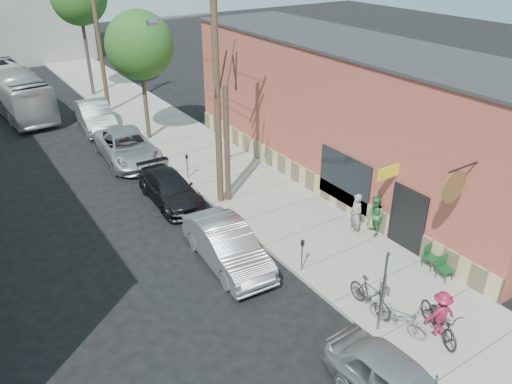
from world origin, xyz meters
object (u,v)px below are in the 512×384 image
utility_pole_near (215,86)px  tree_bare (227,145)px  patio_chair_a (446,269)px  bus (15,91)px  car_1 (227,246)px  patron_grey (356,214)px  patron_green (375,216)px  car_2 (170,189)px  parking_meter_near (302,251)px  car_3 (127,147)px  car_4 (95,116)px  patio_chair_b (431,257)px  parked_bike_a (370,296)px  parked_bike_b (399,315)px  tree_leafy_mid (140,45)px  cyclist (441,314)px  sign_post (384,285)px  parking_meter_far (187,163)px

utility_pole_near → tree_bare: 2.67m
patio_chair_a → bus: bus is taller
utility_pole_near → car_1: size_ratio=2.12×
patron_grey → patron_green: patron_grey is taller
car_1 → car_2: size_ratio=1.05×
parking_meter_near → car_3: bearing=96.8°
patron_grey → car_4: patron_grey is taller
patio_chair_b → parked_bike_a: parked_bike_a is taller
patio_chair_a → tree_bare: bearing=121.6°
utility_pole_near → patron_grey: size_ratio=5.73×
parked_bike_b → bus: bearing=87.2°
tree_bare → parked_bike_b: size_ratio=2.65×
tree_leafy_mid → cyclist: bearing=-87.4°
patron_grey → car_1: size_ratio=0.37×
parking_meter_near → cyclist: bearing=-73.1°
tree_leafy_mid → cyclist: (0.89, -20.00, -4.56)m
cyclist → car_4: 23.74m
patio_chair_a → car_3: car_3 is taller
sign_post → car_4: 22.53m
tree_bare → car_4: tree_bare is taller
patio_chair_a → patron_grey: bearing=109.8°
sign_post → tree_leafy_mid: 19.25m
patio_chair_a → patron_grey: 3.99m
cyclist → tree_leafy_mid: bearing=-68.5°
parked_bike_b → cyclist: bearing=-58.3°
car_2 → car_3: size_ratio=0.81×
tree_leafy_mid → car_3: tree_leafy_mid is taller
patio_chair_a → patio_chair_b: same height
parked_bike_b → parking_meter_near: bearing=85.4°
car_1 → patron_grey: bearing=-9.5°
patron_grey → bus: 25.57m
tree_bare → bus: size_ratio=0.50×
patio_chair_a → bus: bearing=119.2°
sign_post → patio_chair_a: sign_post is taller
patron_green → car_2: (-5.49, 7.18, -0.32)m
patio_chair_a → cyclist: 2.88m
patio_chair_a → sign_post: bearing=-160.3°
tree_bare → car_1: 5.15m
parked_bike_a → car_2: 10.58m
parking_meter_far → tree_leafy_mid: bearing=85.0°
utility_pole_near → patron_grey: (3.14, -5.35, -4.39)m
car_1 → bus: size_ratio=0.45×
patio_chair_a → utility_pole_near: bearing=123.7°
patio_chair_b → bus: size_ratio=0.08×
cyclist → parked_bike_b: bearing=-25.8°
tree_leafy_mid → sign_post: bearing=-91.4°
cyclist → parked_bike_b: cyclist is taller
cyclist → patron_grey: bearing=-89.5°
patio_chair_b → car_1: size_ratio=0.19×
tree_bare → car_3: (-2.10, 6.97, -2.00)m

